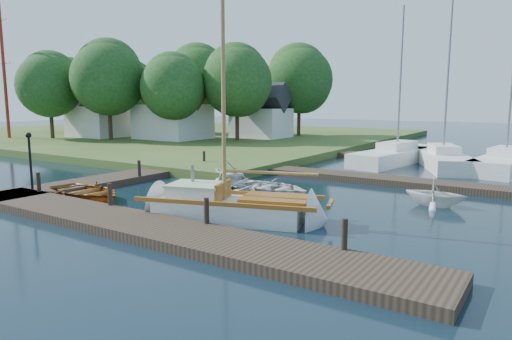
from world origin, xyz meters
The scene contains 33 objects.
ground centered at (0.00, 0.00, 0.00)m, with size 160.00×160.00×0.00m, color black.
near_dock centered at (0.00, -6.00, 0.15)m, with size 18.00×2.20×0.30m, color black.
left_dock centered at (-8.00, 2.00, 0.15)m, with size 2.20×18.00×0.30m, color black.
far_dock centered at (2.00, 6.50, 0.15)m, with size 14.00×1.60×0.30m, color black.
shore centered at (-28.00, 22.00, 0.25)m, with size 50.00×40.00×0.50m, color #385420.
mooring_post_0 centered at (-7.50, -5.00, 0.70)m, with size 0.16×0.16×0.80m, color black.
mooring_post_1 centered at (-3.00, -5.00, 0.70)m, with size 0.16×0.16×0.80m, color black.
mooring_post_2 centered at (1.50, -5.00, 0.70)m, with size 0.16×0.16×0.80m, color black.
mooring_post_3 centered at (6.00, -5.00, 0.70)m, with size 0.16×0.16×0.80m, color black.
mooring_post_4 centered at (-7.00, 0.00, 0.70)m, with size 0.16×0.16×0.80m, color black.
mooring_post_5 centered at (-7.00, 5.00, 0.70)m, with size 0.16×0.16×0.80m, color black.
lamp_post centered at (-8.00, -5.00, 1.87)m, with size 0.24×0.24×2.44m.
sailboat centered at (1.28, -3.25, 0.34)m, with size 7.41×4.06×9.83m.
dinghy centered at (-5.82, -3.96, 0.40)m, with size 2.78×3.89×0.80m, color brown.
tender_a centered at (-1.35, 1.11, 0.32)m, with size 2.22×3.11×0.64m, color silver.
tender_b centered at (-3.25, 2.45, 0.63)m, with size 2.07×2.40×1.26m, color silver.
tender_c centered at (0.03, 1.06, 0.39)m, with size 2.67×3.75×0.78m, color silver.
tender_d centered at (6.53, 2.70, 0.60)m, with size 1.96×2.27×1.19m, color silver.
marina_boat_1 centered at (1.58, 14.35, 0.56)m, with size 3.60×9.64×9.95m.
marina_boat_2 centered at (4.54, 13.77, 0.58)m, with size 5.22×8.33×12.61m.
marina_boat_3 centered at (7.88, 14.14, 0.57)m, with size 3.24×8.20×11.07m.
house_a centered at (-20.00, 16.00, 2.96)m, with size 6.30×5.00×6.29m.
house_b centered at (-28.00, 14.00, 2.77)m, with size 5.77×4.50×5.79m.
house_c centered at (-14.00, 22.00, 2.58)m, with size 5.25×4.00×5.28m.
tree_0 centered at (-30.00, 10.05, 5.53)m, with size 6.12×6.07×8.28m.
tree_1 centered at (-24.00, 12.05, 6.09)m, with size 6.70×6.70×9.20m.
tree_2 centered at (-18.00, 14.05, 5.25)m, with size 5.83×5.75×7.82m.
tree_3 centered at (-14.00, 18.05, 5.81)m, with size 6.41×6.38×8.74m.
tree_4 centered at (-22.00, 22.05, 6.37)m, with size 7.01×7.01×9.66m.
tree_5 centered at (-30.00, 20.05, 5.42)m, with size 6.00×5.94×8.10m.
tree_6 centered at (-36.00, 16.05, 5.64)m, with size 6.24×6.20×8.46m.
tree_7 centered at (-12.00, 26.05, 6.20)m, with size 6.83×6.83×9.38m.
radio_mast centered at (-34.00, 8.00, 8.03)m, with size 2.40×0.30×15.00m.
Camera 1 is at (10.29, -15.49, 4.02)m, focal length 32.00 mm.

